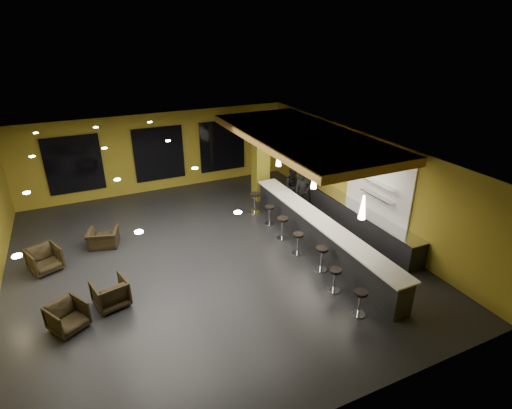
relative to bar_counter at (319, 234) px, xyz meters
name	(u,v)px	position (x,y,z in m)	size (l,w,h in m)	color
floor	(207,258)	(-3.65, 1.00, -0.55)	(12.00, 13.00, 0.10)	black
ceiling	(201,153)	(-3.65, 1.00, 3.05)	(12.00, 13.00, 0.10)	black
wall_back	(158,152)	(-3.65, 7.55, 1.25)	(12.00, 0.10, 3.50)	olive
wall_front	(322,352)	(-3.65, -5.55, 1.25)	(12.00, 0.10, 3.50)	olive
wall_right	(361,179)	(2.40, 1.00, 1.25)	(0.10, 13.00, 3.50)	olive
wood_soffit	(301,136)	(0.35, 2.00, 2.86)	(3.60, 8.00, 0.28)	#A47630
window_left	(74,165)	(-7.15, 7.44, 1.20)	(2.20, 0.06, 2.40)	black
window_center	(159,154)	(-3.65, 7.44, 1.20)	(2.20, 0.06, 2.40)	black
window_right	(222,146)	(-0.65, 7.44, 1.20)	(2.20, 0.06, 2.40)	black
tile_backsplash	(378,182)	(2.31, 0.00, 1.50)	(0.06, 3.20, 2.40)	white
bar_counter	(319,234)	(0.00, 0.00, 0.00)	(0.60, 8.00, 1.00)	black
bar_top	(320,220)	(0.00, 0.00, 0.52)	(0.78, 8.10, 0.05)	white
prep_counter	(357,219)	(2.00, 0.50, -0.07)	(0.70, 6.00, 0.86)	black
prep_top	(358,208)	(2.00, 0.50, 0.39)	(0.72, 6.00, 0.03)	silver
wall_shelf_lower	(377,196)	(2.17, -0.20, 1.10)	(0.30, 1.50, 0.03)	silver
wall_shelf_upper	(379,184)	(2.17, -0.20, 1.55)	(0.30, 1.50, 0.03)	silver
column	(261,160)	(0.00, 4.60, 1.25)	(0.60, 0.60, 3.50)	olive
pendant_0	(363,207)	(0.00, -2.00, 1.85)	(0.20, 0.20, 0.70)	white
pendant_1	(314,178)	(0.00, 0.50, 1.85)	(0.20, 0.20, 0.70)	white
pendant_2	(279,157)	(0.00, 3.00, 1.85)	(0.20, 0.20, 0.70)	white
staff_a	(302,194)	(0.73, 2.36, 0.45)	(0.69, 0.45, 1.89)	black
staff_b	(293,187)	(0.89, 3.30, 0.35)	(0.83, 0.64, 1.70)	black
staff_c	(306,184)	(1.50, 3.33, 0.38)	(0.86, 0.56, 1.75)	black
armchair_a	(67,317)	(-7.87, -0.77, -0.13)	(0.80, 0.82, 0.75)	black
armchair_b	(110,293)	(-6.79, -0.25, -0.11)	(0.84, 0.86, 0.79)	black
armchair_c	(45,259)	(-8.42, 2.35, -0.11)	(0.84, 0.87, 0.79)	black
armchair_d	(103,238)	(-6.65, 3.13, -0.18)	(0.97, 0.85, 0.63)	black
bar_stool_0	(360,300)	(-0.95, -3.40, -0.03)	(0.38, 0.38, 0.74)	silver
bar_stool_1	(335,277)	(-0.94, -2.27, -0.04)	(0.37, 0.37, 0.72)	silver
bar_stool_2	(322,256)	(-0.68, -1.21, 0.01)	(0.40, 0.40, 0.79)	silver
bar_stool_3	(298,241)	(-0.85, -0.07, -0.02)	(0.38, 0.38, 0.75)	silver
bar_stool_4	(282,225)	(-0.83, 1.05, 0.02)	(0.41, 0.41, 0.81)	silver
bar_stool_5	(270,213)	(-0.73, 2.25, -0.03)	(0.37, 0.37, 0.73)	silver
bar_stool_6	(255,200)	(-0.84, 3.38, 0.04)	(0.43, 0.43, 0.85)	silver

